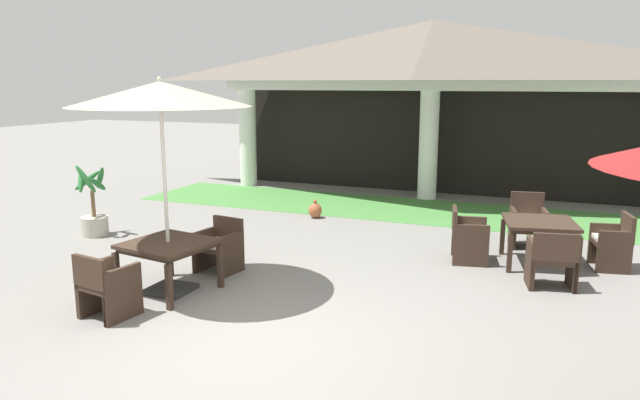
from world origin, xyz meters
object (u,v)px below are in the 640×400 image
Objects in this scene: patio_chair_mid_left_east at (613,243)px; terracotta_urn at (315,210)px; potted_palm_left_edge at (94,215)px; patio_table_near_foreground at (168,248)px; patio_umbrella_near_foreground at (160,97)px; patio_chair_near_foreground_north at (220,247)px; patio_chair_mid_left_south at (552,260)px; patio_chair_mid_left_north at (528,223)px; patio_chair_mid_left_west at (468,236)px; patio_chair_near_foreground_south at (106,286)px; patio_table_mid_left at (540,226)px.

patio_chair_mid_left_east is 2.18× the size of terracotta_urn.
patio_table_near_foreground is at bearing -31.78° from potted_palm_left_edge.
patio_umbrella_near_foreground is 2.47m from patio_chair_near_foreground_north.
patio_chair_near_foreground_north is 0.96× the size of patio_chair_mid_left_south.
patio_chair_mid_left_north reaches higher than patio_chair_mid_left_west.
patio_umbrella_near_foreground is 2.11× the size of potted_palm_left_edge.
patio_chair_mid_left_north reaches higher than patio_chair_near_foreground_south.
terracotta_urn is (-3.42, 1.87, -0.25)m from patio_chair_mid_left_west.
patio_chair_mid_left_west reaches higher than patio_chair_near_foreground_south.
patio_umbrella_near_foreground is 2.35× the size of patio_table_mid_left.
patio_table_near_foreground is at bearing 153.43° from patio_umbrella_near_foreground.
patio_chair_near_foreground_south is at bearing -92.67° from terracotta_urn.
patio_chair_mid_left_south is 0.61× the size of potted_palm_left_edge.
potted_palm_left_edge is (-7.93, -0.19, -0.02)m from patio_chair_mid_left_south.
potted_palm_left_edge is (-3.13, 1.94, -0.23)m from patio_table_near_foreground.
patio_chair_mid_left_west is (-0.84, -1.27, -0.00)m from patio_chair_mid_left_north.
patio_umbrella_near_foreground is at bearing -91.37° from terracotta_urn.
patio_table_near_foreground is 0.87× the size of potted_palm_left_edge.
patio_table_mid_left is (4.59, 3.18, 0.00)m from patio_table_near_foreground.
terracotta_urn is (-0.04, 3.81, -0.22)m from patio_chair_near_foreground_north.
patio_chair_mid_left_north reaches higher than patio_table_near_foreground.
terracotta_urn is at bearing -19.53° from patio_chair_mid_left_north.
patio_umbrella_near_foreground is at bearing 32.54° from patio_chair_mid_left_north.
potted_palm_left_edge is (-8.77, -1.46, -0.02)m from patio_chair_mid_left_east.
patio_table_near_foreground is 1.37× the size of patio_chair_mid_left_east.
patio_chair_near_foreground_north is 4.78m from patio_chair_mid_left_south.
patio_table_near_foreground is 4.62m from patio_chair_mid_left_west.
patio_chair_near_foreground_north is 3.90m from patio_chair_mid_left_west.
potted_palm_left_edge is at bearing -170.82° from patio_table_mid_left.
patio_chair_near_foreground_north is at bearing 81.24° from patio_table_near_foreground.
patio_chair_near_foreground_south is 0.99× the size of patio_chair_mid_left_south.
potted_palm_left_edge reaches higher than patio_chair_near_foreground_north.
patio_chair_mid_left_north is (-0.43, 2.11, 0.01)m from patio_chair_mid_left_south.
patio_chair_mid_left_south is at bearing -78.40° from patio_table_mid_left.
patio_chair_near_foreground_south is at bearing 90.00° from patio_chair_near_foreground_north.
patio_chair_mid_left_north is (4.21, 3.22, 0.04)m from patio_chair_near_foreground_north.
patio_umbrella_near_foreground is 7.31× the size of terracotta_urn.
patio_chair_mid_left_south is 1.52m from patio_chair_mid_left_west.
patio_chair_near_foreground_north is at bearing -15.56° from potted_palm_left_edge.
patio_table_mid_left is (4.43, 2.16, 0.24)m from patio_chair_near_foreground_north.
patio_chair_mid_left_north is 1.08× the size of patio_chair_mid_left_west.
patio_chair_near_foreground_south is 4.19m from potted_palm_left_edge.
patio_chair_near_foreground_south reaches higher than terracotta_urn.
patio_table_near_foreground is 6.09m from patio_chair_mid_left_north.
potted_palm_left_edge reaches higher than terracotta_urn.
patio_umbrella_near_foreground reaches higher than terracotta_urn.
patio_chair_mid_left_east is (5.64, 3.40, -2.22)m from patio_umbrella_near_foreground.
patio_table_mid_left is 0.90× the size of potted_palm_left_edge.
patio_chair_mid_left_west reaches higher than patio_table_mid_left.
patio_chair_mid_left_north is (-0.22, 1.06, -0.20)m from patio_table_mid_left.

